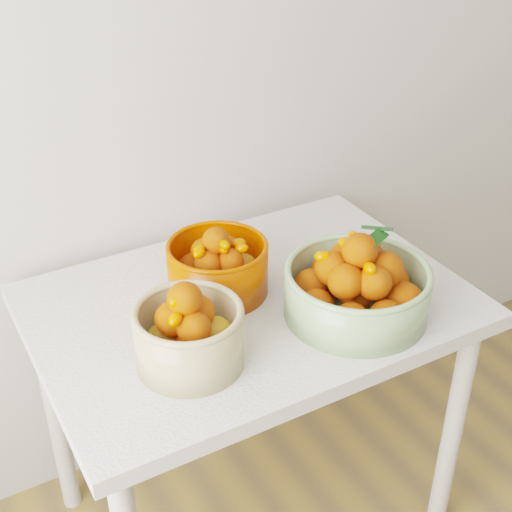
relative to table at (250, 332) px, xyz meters
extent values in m
cube|color=silver|center=(0.00, 0.00, 0.08)|extent=(1.00, 0.70, 0.04)
cylinder|color=silver|center=(0.44, -0.29, -0.30)|extent=(0.05, 0.05, 0.71)
cylinder|color=silver|center=(-0.44, 0.29, -0.30)|extent=(0.05, 0.05, 0.71)
cylinder|color=silver|center=(0.44, 0.29, -0.30)|extent=(0.05, 0.05, 0.71)
cylinder|color=tan|center=(-0.22, -0.14, 0.16)|extent=(0.25, 0.25, 0.13)
torus|color=tan|center=(-0.22, -0.14, 0.22)|extent=(0.25, 0.25, 0.02)
sphere|color=#D1660C|center=(-0.16, -0.14, 0.15)|extent=(0.08, 0.08, 0.08)
sphere|color=#D1660C|center=(-0.20, -0.08, 0.15)|extent=(0.08, 0.08, 0.08)
sphere|color=#D1660C|center=(-0.26, -0.10, 0.15)|extent=(0.07, 0.07, 0.07)
sphere|color=#D53F00|center=(-0.26, -0.17, 0.15)|extent=(0.07, 0.07, 0.07)
sphere|color=#D53F00|center=(-0.20, -0.19, 0.15)|extent=(0.08, 0.08, 0.08)
sphere|color=#D53F00|center=(-0.22, -0.14, 0.15)|extent=(0.07, 0.07, 0.07)
sphere|color=#D53F00|center=(-0.19, -0.12, 0.21)|extent=(0.07, 0.07, 0.07)
sphere|color=#D53F00|center=(-0.24, -0.12, 0.21)|extent=(0.07, 0.07, 0.07)
sphere|color=#D53F00|center=(-0.22, -0.17, 0.21)|extent=(0.07, 0.07, 0.07)
sphere|color=#D53F00|center=(-0.22, -0.14, 0.25)|extent=(0.07, 0.07, 0.07)
ellipsoid|color=#FA5600|center=(-0.21, -0.12, 0.23)|extent=(0.04, 0.04, 0.04)
ellipsoid|color=#FA5600|center=(-0.25, -0.16, 0.24)|extent=(0.04, 0.04, 0.03)
ellipsoid|color=#FA5600|center=(-0.24, -0.14, 0.26)|extent=(0.05, 0.04, 0.03)
cylinder|color=#8EB079|center=(0.18, -0.17, 0.15)|extent=(0.42, 0.42, 0.11)
torus|color=#8EB079|center=(0.18, -0.17, 0.21)|extent=(0.42, 0.42, 0.02)
sphere|color=#D53F00|center=(0.29, -0.17, 0.15)|extent=(0.08, 0.08, 0.08)
sphere|color=#D53F00|center=(0.26, -0.10, 0.15)|extent=(0.09, 0.09, 0.09)
sphere|color=#D53F00|center=(0.18, -0.06, 0.15)|extent=(0.09, 0.09, 0.09)
sphere|color=#D53F00|center=(0.11, -0.09, 0.15)|extent=(0.08, 0.08, 0.08)
sphere|color=#D53F00|center=(0.08, -0.16, 0.15)|extent=(0.08, 0.08, 0.08)
sphere|color=#D53F00|center=(0.11, -0.24, 0.15)|extent=(0.08, 0.08, 0.08)
sphere|color=#D53F00|center=(0.18, -0.27, 0.15)|extent=(0.08, 0.08, 0.08)
sphere|color=#D53F00|center=(0.26, -0.24, 0.15)|extent=(0.09, 0.09, 0.09)
sphere|color=#D53F00|center=(0.18, -0.17, 0.15)|extent=(0.08, 0.08, 0.08)
sphere|color=#D53F00|center=(0.23, -0.14, 0.21)|extent=(0.07, 0.07, 0.07)
sphere|color=#D53F00|center=(0.19, -0.11, 0.21)|extent=(0.07, 0.07, 0.07)
sphere|color=#D53F00|center=(0.13, -0.13, 0.21)|extent=(0.08, 0.08, 0.08)
sphere|color=#D53F00|center=(0.13, -0.19, 0.21)|extent=(0.08, 0.08, 0.08)
sphere|color=#D53F00|center=(0.18, -0.22, 0.21)|extent=(0.08, 0.08, 0.08)
sphere|color=#D53F00|center=(0.23, -0.19, 0.21)|extent=(0.09, 0.09, 0.09)
sphere|color=#D53F00|center=(0.18, -0.17, 0.27)|extent=(0.08, 0.08, 0.08)
ellipsoid|color=#FA5600|center=(0.18, -0.17, 0.26)|extent=(0.04, 0.04, 0.04)
ellipsoid|color=#FA5600|center=(0.19, -0.12, 0.27)|extent=(0.04, 0.05, 0.03)
ellipsoid|color=#FA5600|center=(0.17, -0.12, 0.26)|extent=(0.03, 0.04, 0.03)
ellipsoid|color=#FA5600|center=(0.18, -0.18, 0.24)|extent=(0.03, 0.05, 0.04)
ellipsoid|color=#FA5600|center=(0.12, -0.12, 0.25)|extent=(0.05, 0.04, 0.03)
ellipsoid|color=#FA5600|center=(0.16, -0.18, 0.23)|extent=(0.05, 0.05, 0.03)
ellipsoid|color=#FA5600|center=(0.18, -0.17, 0.24)|extent=(0.05, 0.05, 0.03)
ellipsoid|color=#FA5600|center=(0.21, -0.14, 0.24)|extent=(0.05, 0.05, 0.04)
ellipsoid|color=#FA5600|center=(0.17, -0.16, 0.27)|extent=(0.05, 0.04, 0.04)
ellipsoid|color=#FA5600|center=(0.17, -0.22, 0.25)|extent=(0.04, 0.05, 0.03)
ellipsoid|color=#FA5600|center=(0.19, -0.12, 0.25)|extent=(0.04, 0.05, 0.04)
ellipsoid|color=#FA5600|center=(0.16, -0.18, 0.27)|extent=(0.05, 0.05, 0.03)
ellipsoid|color=#FA5600|center=(0.22, -0.16, 0.27)|extent=(0.05, 0.03, 0.04)
ellipsoid|color=#FA5600|center=(0.18, -0.16, 0.26)|extent=(0.04, 0.05, 0.04)
cylinder|color=#C63500|center=(-0.05, 0.07, 0.16)|extent=(0.28, 0.28, 0.12)
torus|color=#C63500|center=(-0.05, 0.07, 0.22)|extent=(0.28, 0.28, 0.01)
sphere|color=#D1660C|center=(0.02, 0.07, 0.14)|extent=(0.07, 0.07, 0.07)
sphere|color=#D1660C|center=(-0.02, 0.13, 0.14)|extent=(0.06, 0.06, 0.06)
sphere|color=#D53F00|center=(-0.09, 0.13, 0.14)|extent=(0.07, 0.07, 0.07)
sphere|color=#D53F00|center=(-0.12, 0.07, 0.14)|extent=(0.07, 0.07, 0.07)
sphere|color=#D53F00|center=(-0.08, 0.01, 0.14)|extent=(0.07, 0.07, 0.07)
sphere|color=#D53F00|center=(-0.01, 0.01, 0.14)|extent=(0.07, 0.07, 0.07)
sphere|color=#D53F00|center=(-0.05, 0.07, 0.14)|extent=(0.07, 0.07, 0.07)
sphere|color=#D53F00|center=(-0.01, 0.09, 0.19)|extent=(0.06, 0.06, 0.06)
sphere|color=#D53F00|center=(-0.07, 0.10, 0.19)|extent=(0.06, 0.06, 0.06)
sphere|color=#D53F00|center=(-0.08, 0.05, 0.19)|extent=(0.06, 0.06, 0.06)
sphere|color=#D53F00|center=(-0.03, 0.03, 0.19)|extent=(0.06, 0.06, 0.06)
sphere|color=#D53F00|center=(-0.05, 0.07, 0.24)|extent=(0.06, 0.06, 0.06)
ellipsoid|color=#FA5600|center=(-0.09, 0.07, 0.23)|extent=(0.04, 0.03, 0.03)
ellipsoid|color=#FA5600|center=(0.00, 0.05, 0.22)|extent=(0.04, 0.03, 0.03)
ellipsoid|color=#FA5600|center=(-0.04, 0.06, 0.22)|extent=(0.04, 0.04, 0.03)
ellipsoid|color=#FA5600|center=(-0.05, 0.04, 0.23)|extent=(0.03, 0.03, 0.03)
ellipsoid|color=#FA5600|center=(-0.05, 0.03, 0.24)|extent=(0.03, 0.03, 0.03)
ellipsoid|color=#FA5600|center=(-0.10, 0.05, 0.23)|extent=(0.04, 0.03, 0.03)
ellipsoid|color=#FA5600|center=(0.00, 0.05, 0.22)|extent=(0.04, 0.03, 0.02)
ellipsoid|color=#FA5600|center=(-0.04, 0.06, 0.22)|extent=(0.04, 0.04, 0.03)
ellipsoid|color=#FA5600|center=(-0.03, 0.10, 0.22)|extent=(0.04, 0.04, 0.03)
ellipsoid|color=#FA5600|center=(0.00, 0.03, 0.22)|extent=(0.04, 0.04, 0.03)
camera|label=1|loc=(-0.66, -1.21, 1.06)|focal=50.00mm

